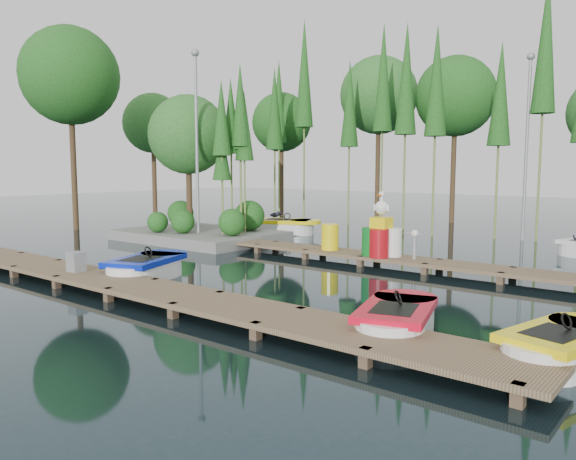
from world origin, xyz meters
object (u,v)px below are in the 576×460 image
Objects in this scene: utility_cabinet at (76,262)px; boat_red at (397,321)px; drum_cluster at (381,237)px; boat_blue at (147,269)px; boat_yellow_far at (285,227)px; yellow_barrel at (330,237)px; island at (198,160)px.

boat_red is at bearing 7.30° from utility_cabinet.
drum_cluster is (-3.56, 5.78, 0.61)m from boat_red.
boat_blue is 10.43m from boat_yellow_far.
drum_cluster is (1.90, -0.15, 0.15)m from yellow_barrel.
drum_cluster is (7.20, -4.43, 0.54)m from boat_yellow_far.
utility_cabinet is at bearing -144.10° from boat_blue.
boat_yellow_far is (1.59, 3.49, -2.87)m from island.
island is 4.79m from boat_yellow_far.
boat_yellow_far is 6.82m from yellow_barrel.
island is at bearing 134.99° from boat_red.
boat_blue is 6.68m from drum_cluster.
island is at bearing -117.90° from boat_yellow_far.
island is 2.45× the size of boat_red.
yellow_barrel is (1.93, 5.59, 0.44)m from boat_blue.
boat_red is 8.44m from utility_cabinet.
drum_cluster is (3.83, 5.44, 0.59)m from boat_blue.
boat_red is at bearing -46.82° from boat_yellow_far.
boat_red is at bearing -21.89° from boat_blue.
yellow_barrel is (-5.46, 5.93, 0.46)m from boat_red.
yellow_barrel is at bearing -42.23° from boat_yellow_far.
island is 7.37m from yellow_barrel.
boat_yellow_far is 6.69× the size of utility_cabinet.
boat_blue is at bearing -125.11° from drum_cluster.
boat_yellow_far is at bearing 148.42° from drum_cluster.
drum_cluster is at bearing -34.93° from boat_yellow_far.
boat_blue is at bearing 160.92° from boat_red.
boat_red is 6.82m from drum_cluster.
utility_cabinet is (3.99, -7.79, -2.64)m from island.
boat_red is at bearing -28.53° from island.
boat_red is 8.07m from yellow_barrel.
yellow_barrel reaches higher than boat_blue.
boat_red is (7.39, -0.34, -0.02)m from boat_blue.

